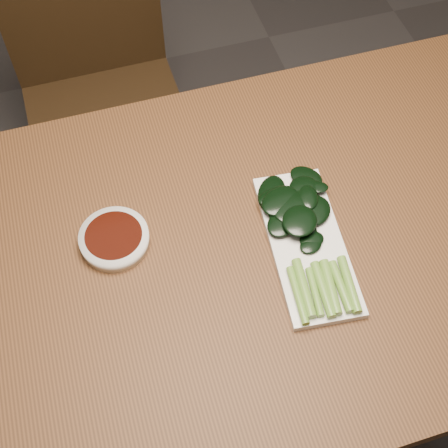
{
  "coord_description": "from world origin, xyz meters",
  "views": [
    {
      "loc": [
        -0.2,
        -0.54,
        1.71
      ],
      "look_at": [
        -0.03,
        0.05,
        0.76
      ],
      "focal_mm": 50.0,
      "sensor_mm": 36.0,
      "label": 1
    }
  ],
  "objects_px": {
    "chair_far": "(100,88)",
    "gai_lan": "(301,225)",
    "table": "(245,265)",
    "serving_plate": "(307,244)",
    "sauce_bowl": "(114,239)"
  },
  "relations": [
    {
      "from": "serving_plate",
      "to": "sauce_bowl",
      "type": "bearing_deg",
      "value": 161.99
    },
    {
      "from": "serving_plate",
      "to": "chair_far",
      "type": "bearing_deg",
      "value": 109.4
    },
    {
      "from": "chair_far",
      "to": "gai_lan",
      "type": "distance_m",
      "value": 0.84
    },
    {
      "from": "sauce_bowl",
      "to": "table",
      "type": "bearing_deg",
      "value": -17.93
    },
    {
      "from": "table",
      "to": "serving_plate",
      "type": "height_order",
      "value": "serving_plate"
    },
    {
      "from": "table",
      "to": "serving_plate",
      "type": "xyz_separation_m",
      "value": [
        0.1,
        -0.03,
        0.08
      ]
    },
    {
      "from": "chair_far",
      "to": "gai_lan",
      "type": "xyz_separation_m",
      "value": [
        0.27,
        -0.74,
        0.29
      ]
    },
    {
      "from": "chair_far",
      "to": "serving_plate",
      "type": "height_order",
      "value": "chair_far"
    },
    {
      "from": "chair_far",
      "to": "gai_lan",
      "type": "height_order",
      "value": "chair_far"
    },
    {
      "from": "chair_far",
      "to": "sauce_bowl",
      "type": "xyz_separation_m",
      "value": [
        -0.05,
        -0.67,
        0.28
      ]
    },
    {
      "from": "serving_plate",
      "to": "gai_lan",
      "type": "relative_size",
      "value": 0.98
    },
    {
      "from": "table",
      "to": "gai_lan",
      "type": "relative_size",
      "value": 4.28
    },
    {
      "from": "table",
      "to": "sauce_bowl",
      "type": "distance_m",
      "value": 0.25
    },
    {
      "from": "table",
      "to": "serving_plate",
      "type": "distance_m",
      "value": 0.13
    },
    {
      "from": "serving_plate",
      "to": "gai_lan",
      "type": "height_order",
      "value": "gai_lan"
    }
  ]
}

